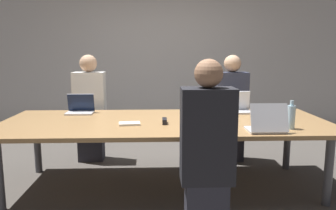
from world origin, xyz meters
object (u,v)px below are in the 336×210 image
object	(u,v)px
laptop_near_right	(267,124)
person_near_midright	(207,153)
laptop_far_left	(80,108)
laptop_far_right	(237,106)
person_far_left	(90,110)
stapler	(165,121)
bottle_near_right	(291,117)
laptop_near_midright	(201,123)
person_far_right	(231,110)

from	to	relation	value
laptop_near_right	person_near_midright	bearing A→B (deg)	36.00
laptop_near_right	laptop_far_left	bearing A→B (deg)	-27.72
laptop_far_right	person_near_midright	size ratio (longest dim) A/B	0.23
person_far_left	stapler	size ratio (longest dim) A/B	9.27
laptop_near_right	bottle_near_right	bearing A→B (deg)	-155.30
bottle_near_right	stapler	size ratio (longest dim) A/B	1.78
person_far_left	person_near_midright	bearing A→B (deg)	-56.49
laptop_far_right	person_far_left	distance (m)	1.89
bottle_near_right	laptop_far_left	distance (m)	2.30
laptop_near_midright	person_far_right	bearing A→B (deg)	-113.80
laptop_near_right	person_far_right	bearing A→B (deg)	-89.71
laptop_far_right	laptop_near_midright	xyz separation A→B (m)	(-0.56, -0.92, 0.00)
person_far_left	stapler	world-z (taller)	person_far_left
person_far_left	laptop_near_midright	distance (m)	1.88
bottle_near_right	person_far_left	distance (m)	2.50
bottle_near_right	person_far_left	bearing A→B (deg)	147.98
laptop_far_left	laptop_far_right	bearing A→B (deg)	0.26
laptop_near_right	person_far_right	size ratio (longest dim) A/B	0.24
person_near_midright	laptop_near_midright	bearing A→B (deg)	-92.88
person_far_left	person_far_right	bearing A→B (deg)	-2.47
person_far_right	person_near_midright	size ratio (longest dim) A/B	1.01
laptop_near_right	laptop_far_right	bearing A→B (deg)	-88.89
person_far_left	person_near_midright	world-z (taller)	person_far_left
bottle_near_right	laptop_far_right	xyz separation A→B (m)	(-0.28, 0.87, -0.04)
laptop_near_right	person_far_right	xyz separation A→B (m)	(-0.01, 1.37, -0.12)
bottle_near_right	person_far_right	distance (m)	1.29
person_far_right	laptop_far_right	bearing A→B (deg)	-91.86
person_far_left	stapler	distance (m)	1.42
bottle_near_right	person_near_midright	distance (m)	1.05
laptop_near_midright	stapler	world-z (taller)	laptop_near_midright
person_far_right	person_far_left	distance (m)	1.85
stapler	laptop_near_right	bearing A→B (deg)	-22.86
laptop_near_midright	laptop_far_left	bearing A→B (deg)	-35.22
laptop_near_right	laptop_far_right	size ratio (longest dim) A/B	1.06
laptop_near_right	person_far_left	xyz separation A→B (m)	(-1.85, 1.45, -0.12)
laptop_near_midright	person_far_left	bearing A→B (deg)	-47.19
person_near_midright	laptop_far_left	bearing A→B (deg)	-48.33
person_far_right	person_near_midright	bearing A→B (deg)	-108.30
laptop_far_left	stapler	size ratio (longest dim) A/B	2.07
laptop_far_right	person_near_midright	distance (m)	1.55
laptop_near_midright	person_near_midright	size ratio (longest dim) A/B	0.26
laptop_far_right	laptop_near_midright	size ratio (longest dim) A/B	0.86
person_far_left	laptop_near_midright	size ratio (longest dim) A/B	3.83
person_near_midright	stapler	bearing A→B (deg)	-70.19
laptop_far_left	person_far_left	xyz separation A→B (m)	(0.02, 0.46, -0.11)
bottle_near_right	person_near_midright	size ratio (longest dim) A/B	0.19
person_far_right	laptop_far_left	world-z (taller)	person_far_right
bottle_near_right	laptop_far_right	world-z (taller)	bottle_near_right
laptop_far_left	person_far_left	distance (m)	0.48
person_near_midright	stapler	size ratio (longest dim) A/B	9.20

